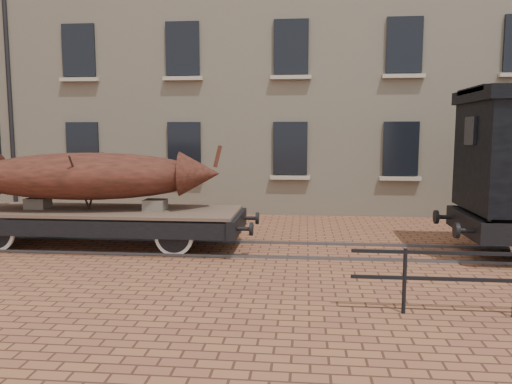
{
  "coord_description": "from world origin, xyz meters",
  "views": [
    {
      "loc": [
        1.49,
        -11.27,
        2.74
      ],
      "look_at": [
        0.32,
        0.5,
        1.3
      ],
      "focal_mm": 35.0,
      "sensor_mm": 36.0,
      "label": 1
    }
  ],
  "objects": [
    {
      "name": "ground",
      "position": [
        0.0,
        0.0,
        0.0
      ],
      "size": [
        90.0,
        90.0,
        0.0
      ],
      "primitive_type": "plane",
      "color": "brown"
    },
    {
      "name": "warehouse_cream",
      "position": [
        3.0,
        9.99,
        7.0
      ],
      "size": [
        40.0,
        10.19,
        14.0
      ],
      "color": "beige",
      "rests_on": "ground"
    },
    {
      "name": "rail_track",
      "position": [
        0.0,
        0.0,
        0.03
      ],
      "size": [
        30.0,
        1.52,
        0.06
      ],
      "color": "#59595E",
      "rests_on": "ground"
    },
    {
      "name": "flatcar_wagon",
      "position": [
        -3.45,
        -0.0,
        0.72
      ],
      "size": [
        7.65,
        2.07,
        1.15
      ],
      "color": "brown",
      "rests_on": "ground"
    },
    {
      "name": "iron_boat",
      "position": [
        -3.62,
        -0.0,
        1.7
      ],
      "size": [
        6.31,
        2.53,
        1.53
      ],
      "color": "maroon",
      "rests_on": "flatcar_wagon"
    }
  ]
}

